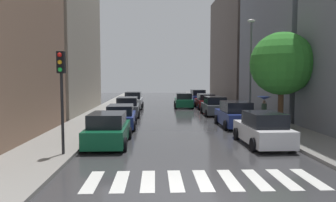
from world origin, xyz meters
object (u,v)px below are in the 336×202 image
object	(u,v)px
parked_car_left_fourth	(133,101)
pedestrian_foreground	(264,104)
parked_car_right_nearest	(263,130)
parked_car_left_second	(121,117)
parked_car_right_second	(235,115)
parked_car_right_fifth	(198,97)
car_midroad	(184,101)
parked_car_left_nearest	(108,130)
parked_car_left_third	(128,107)
parked_car_right_third	(214,106)
street_tree_right	(282,64)
lamp_post_right	(251,63)
parked_car_right_fourth	(205,102)
traffic_light_left_corner	(61,80)

from	to	relation	value
parked_car_left_fourth	pedestrian_foreground	xyz separation A→B (m)	(10.00, -12.32, 0.67)
pedestrian_foreground	parked_car_right_nearest	bearing A→B (deg)	73.66
parked_car_left_second	parked_car_right_second	xyz separation A→B (m)	(7.77, 0.18, 0.08)
parked_car_right_fifth	car_midroad	bearing A→B (deg)	154.08
parked_car_left_nearest	parked_car_right_second	bearing A→B (deg)	-54.68
parked_car_left_third	parked_car_right_second	world-z (taller)	parked_car_right_second
parked_car_left_second	parked_car_right_fifth	bearing A→B (deg)	-23.61
parked_car_right_nearest	parked_car_right_third	distance (m)	12.65
street_tree_right	parked_car_right_second	bearing A→B (deg)	161.10
car_midroad	lamp_post_right	world-z (taller)	lamp_post_right
parked_car_right_fifth	lamp_post_right	xyz separation A→B (m)	(1.62, -17.07, 3.61)
parked_car_left_nearest	pedestrian_foreground	size ratio (longest dim) A/B	2.33
parked_car_left_nearest	parked_car_left_second	bearing A→B (deg)	-0.72
parked_car_left_nearest	parked_car_right_fifth	xyz separation A→B (m)	(7.84, 24.72, 0.06)
parked_car_right_nearest	parked_car_right_fourth	size ratio (longest dim) A/B	0.93
parked_car_left_fourth	parked_car_right_fourth	distance (m)	7.82
parked_car_left_nearest	parked_car_left_second	size ratio (longest dim) A/B	0.97
parked_car_left_nearest	street_tree_right	distance (m)	12.08
parked_car_right_second	traffic_light_left_corner	distance (m)	12.55
parked_car_right_second	pedestrian_foreground	distance (m)	2.35
parked_car_left_second	parked_car_right_nearest	xyz separation A→B (m)	(7.66, -5.72, 0.04)
parked_car_right_nearest	traffic_light_left_corner	world-z (taller)	traffic_light_left_corner
traffic_light_left_corner	parked_car_right_nearest	bearing A→B (deg)	12.70
parked_car_right_nearest	street_tree_right	bearing A→B (deg)	-31.29
parked_car_left_fourth	parked_car_right_third	distance (m)	9.79
parked_car_left_third	parked_car_right_nearest	bearing A→B (deg)	-148.55
parked_car_right_fifth	traffic_light_left_corner	distance (m)	28.81
parked_car_left_nearest	parked_car_right_fourth	bearing A→B (deg)	-23.30
parked_car_left_second	traffic_light_left_corner	size ratio (longest dim) A/B	1.05
parked_car_right_second	parked_car_right_nearest	bearing A→B (deg)	178.28
parked_car_left_nearest	lamp_post_right	world-z (taller)	lamp_post_right
parked_car_left_fourth	car_midroad	world-z (taller)	parked_car_left_fourth
parked_car_right_fourth	pedestrian_foreground	xyz separation A→B (m)	(2.18, -12.22, 0.77)
parked_car_left_third	parked_car_right_fourth	bearing A→B (deg)	-51.23
parked_car_left_third	parked_car_right_fourth	distance (m)	10.32
parked_car_left_fourth	parked_car_right_fourth	xyz separation A→B (m)	(7.82, -0.10, -0.09)
car_midroad	street_tree_right	world-z (taller)	street_tree_right
parked_car_left_fourth	parked_car_right_nearest	world-z (taller)	parked_car_left_fourth
parked_car_right_third	lamp_post_right	size ratio (longest dim) A/B	0.55
parked_car_right_third	lamp_post_right	bearing A→B (deg)	-159.08
car_midroad	parked_car_right_third	bearing A→B (deg)	-161.63
parked_car_left_second	parked_car_right_fifth	world-z (taller)	parked_car_right_fifth
street_tree_right	parked_car_left_second	bearing A→B (deg)	175.82
parked_car_left_fourth	parked_car_right_nearest	xyz separation A→B (m)	(7.71, -18.72, -0.06)
pedestrian_foreground	lamp_post_right	size ratio (longest dim) A/B	0.25
parked_car_left_second	street_tree_right	distance (m)	11.14
parked_car_right_second	street_tree_right	size ratio (longest dim) A/B	0.72
parked_car_right_second	traffic_light_left_corner	xyz separation A→B (m)	(-9.36, -7.99, 2.48)
pedestrian_foreground	car_midroad	bearing A→B (deg)	-68.23
parked_car_left_third	parked_car_right_nearest	xyz separation A→B (m)	(7.76, -11.94, -0.01)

